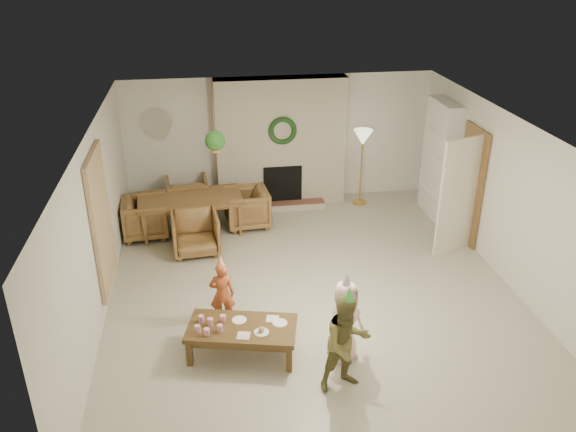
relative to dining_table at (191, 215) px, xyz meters
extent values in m
plane|color=#B7B29E|center=(1.78, -2.22, -0.32)|extent=(7.00, 7.00, 0.00)
plane|color=white|center=(1.78, -2.22, 2.18)|extent=(7.00, 7.00, 0.00)
plane|color=silver|center=(1.78, 1.28, 0.93)|extent=(7.00, 0.00, 7.00)
plane|color=silver|center=(1.78, -5.72, 0.93)|extent=(7.00, 0.00, 7.00)
plane|color=silver|center=(-1.22, -2.22, 0.93)|extent=(0.00, 7.00, 7.00)
plane|color=silver|center=(4.78, -2.22, 0.93)|extent=(0.00, 7.00, 7.00)
cube|color=#5B1A18|center=(1.78, 1.08, 0.93)|extent=(2.50, 0.40, 2.50)
cube|color=#5A2518|center=(1.78, 0.73, -0.26)|extent=(1.60, 0.30, 0.12)
cube|color=black|center=(1.78, 0.90, 0.13)|extent=(0.75, 0.12, 0.75)
torus|color=#153916|center=(1.78, 0.85, 1.23)|extent=(0.54, 0.10, 0.54)
cylinder|color=gold|center=(3.33, 0.78, -0.31)|extent=(0.28, 0.28, 0.03)
cylinder|color=gold|center=(3.33, 0.78, 0.39)|extent=(0.03, 0.03, 1.37)
cone|color=beige|center=(3.33, 0.78, 1.05)|extent=(0.36, 0.36, 0.30)
cube|color=white|center=(4.62, 0.08, 0.78)|extent=(0.30, 1.00, 2.20)
cube|color=white|center=(4.60, 0.08, 0.13)|extent=(0.30, 0.92, 0.03)
cube|color=white|center=(4.60, 0.08, 0.53)|extent=(0.30, 0.92, 0.03)
cube|color=white|center=(4.60, 0.08, 0.93)|extent=(0.30, 0.92, 0.03)
cube|color=white|center=(4.60, 0.08, 1.33)|extent=(0.30, 0.92, 0.03)
cube|color=red|center=(4.58, -0.07, 0.27)|extent=(0.20, 0.40, 0.24)
cube|color=navy|center=(4.58, 0.13, 0.67)|extent=(0.20, 0.44, 0.24)
cube|color=#AC6D25|center=(4.58, -0.02, 1.06)|extent=(0.20, 0.36, 0.22)
cube|color=brown|center=(4.74, -1.02, 0.70)|extent=(0.05, 0.86, 2.04)
cube|color=beige|center=(4.36, -1.40, 0.68)|extent=(0.77, 0.32, 2.00)
cube|color=#C4B48B|center=(-1.18, -2.02, 0.93)|extent=(0.06, 1.20, 2.00)
imported|color=brown|center=(0.00, 0.00, 0.00)|extent=(1.91, 1.17, 0.64)
imported|color=brown|center=(0.07, -0.80, 0.03)|extent=(0.82, 0.84, 0.71)
imported|color=brown|center=(-0.07, 0.80, 0.03)|extent=(0.82, 0.84, 0.71)
imported|color=brown|center=(-0.80, -0.07, 0.03)|extent=(0.84, 0.82, 0.71)
imported|color=brown|center=(1.00, 0.08, 0.03)|extent=(0.84, 0.82, 0.71)
cylinder|color=tan|center=(0.48, -0.72, 1.83)|extent=(0.01, 0.01, 0.70)
cylinder|color=#AC6637|center=(0.48, -0.72, 1.48)|extent=(0.16, 0.16, 0.12)
sphere|color=#1F521B|center=(0.48, -0.72, 1.60)|extent=(0.32, 0.32, 0.32)
cube|color=#4F381A|center=(0.63, -3.61, 0.07)|extent=(1.48, 0.97, 0.06)
cube|color=#4F381A|center=(0.63, -3.61, -0.01)|extent=(1.35, 0.85, 0.08)
cube|color=#4F381A|center=(-0.04, -3.74, -0.14)|extent=(0.09, 0.09, 0.36)
cube|color=#4F381A|center=(1.16, -4.02, -0.14)|extent=(0.09, 0.09, 0.36)
cube|color=#4F381A|center=(0.09, -3.20, -0.14)|extent=(0.09, 0.09, 0.36)
cube|color=#4F381A|center=(1.29, -3.48, -0.14)|extent=(0.09, 0.09, 0.36)
cylinder|color=silver|center=(0.08, -3.64, 0.14)|extent=(0.09, 0.09, 0.09)
cylinder|color=silver|center=(0.13, -3.44, 0.14)|extent=(0.09, 0.09, 0.09)
cylinder|color=silver|center=(0.19, -3.72, 0.14)|extent=(0.09, 0.09, 0.09)
cylinder|color=silver|center=(0.24, -3.52, 0.14)|extent=(0.09, 0.09, 0.09)
cylinder|color=silver|center=(0.35, -3.67, 0.14)|extent=(0.09, 0.09, 0.09)
cylinder|color=silver|center=(0.40, -3.47, 0.14)|extent=(0.09, 0.09, 0.09)
cylinder|color=white|center=(0.61, -3.48, 0.10)|extent=(0.23, 0.23, 0.01)
cylinder|color=white|center=(0.86, -3.77, 0.10)|extent=(0.23, 0.23, 0.01)
cylinder|color=white|center=(1.11, -3.62, 0.10)|extent=(0.23, 0.23, 0.01)
sphere|color=tan|center=(0.86, -3.77, 0.14)|extent=(0.09, 0.09, 0.07)
cube|color=#E6A9BD|center=(0.64, -3.80, 0.10)|extent=(0.19, 0.19, 0.01)
cube|color=#E6A9BD|center=(1.03, -3.51, 0.10)|extent=(0.19, 0.19, 0.01)
imported|color=#B24D26|center=(0.42, -2.92, 0.15)|extent=(0.36, 0.25, 0.95)
cone|color=#E6B44C|center=(0.42, -2.92, 0.66)|extent=(0.17, 0.17, 0.18)
imported|color=brown|center=(1.78, -4.38, 0.29)|extent=(0.69, 0.59, 1.23)
cone|color=#52B04B|center=(1.78, -4.38, 0.95)|extent=(0.16, 0.16, 0.20)
imported|color=#FFCCCB|center=(1.88, -3.87, 0.23)|extent=(0.64, 0.57, 1.10)
cone|color=#BBBBC2|center=(1.88, -3.87, 0.82)|extent=(0.18, 0.18, 0.20)
camera|label=1|loc=(0.31, -9.61, 4.46)|focal=36.31mm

